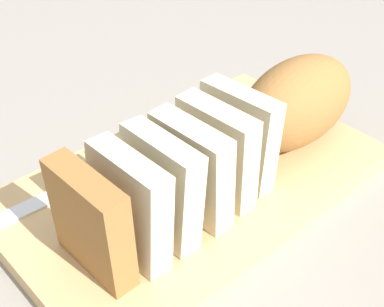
# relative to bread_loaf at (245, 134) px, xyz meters

# --- Properties ---
(ground_plane) EXTENTS (3.00, 3.00, 0.00)m
(ground_plane) POSITION_rel_bread_loaf_xyz_m (0.04, -0.03, -0.07)
(ground_plane) COLOR gray
(cutting_board) EXTENTS (0.43, 0.26, 0.02)m
(cutting_board) POSITION_rel_bread_loaf_xyz_m (0.04, -0.03, -0.06)
(cutting_board) COLOR tan
(cutting_board) RESTS_ON ground_plane
(bread_loaf) EXTENTS (0.39, 0.10, 0.11)m
(bread_loaf) POSITION_rel_bread_loaf_xyz_m (0.00, 0.00, 0.00)
(bread_loaf) COLOR #996633
(bread_loaf) RESTS_ON cutting_board
(bread_knife) EXTENTS (0.25, 0.04, 0.02)m
(bread_knife) POSITION_rel_bread_loaf_xyz_m (0.07, -0.10, -0.04)
(bread_knife) COLOR silver
(bread_knife) RESTS_ON cutting_board
(crumb_near_knife) EXTENTS (0.00, 0.00, 0.00)m
(crumb_near_knife) POSITION_rel_bread_loaf_xyz_m (0.07, -0.07, -0.05)
(crumb_near_knife) COLOR #996633
(crumb_near_knife) RESTS_ON cutting_board
(crumb_near_loaf) EXTENTS (0.01, 0.01, 0.01)m
(crumb_near_loaf) POSITION_rel_bread_loaf_xyz_m (0.04, -0.10, -0.05)
(crumb_near_loaf) COLOR #996633
(crumb_near_loaf) RESTS_ON cutting_board
(crumb_stray_left) EXTENTS (0.00, 0.00, 0.00)m
(crumb_stray_left) POSITION_rel_bread_loaf_xyz_m (0.06, -0.03, -0.05)
(crumb_stray_left) COLOR #996633
(crumb_stray_left) RESTS_ON cutting_board
(crumb_stray_right) EXTENTS (0.01, 0.01, 0.01)m
(crumb_stray_right) POSITION_rel_bread_loaf_xyz_m (-0.01, 0.03, -0.05)
(crumb_stray_right) COLOR #996633
(crumb_stray_right) RESTS_ON cutting_board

